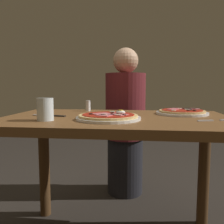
{
  "coord_description": "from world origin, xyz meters",
  "views": [
    {
      "loc": [
        0.12,
        -1.21,
        0.88
      ],
      "look_at": [
        -0.02,
        -0.05,
        0.75
      ],
      "focal_mm": 38.56,
      "sensor_mm": 36.0,
      "label": 1
    }
  ],
  "objects_px": {
    "pizza_foreground": "(109,117)",
    "pizza_across_left": "(182,112)",
    "water_glass_near": "(45,111)",
    "fork": "(211,120)",
    "dining_table": "(116,141)",
    "diner_person": "(125,125)",
    "salt_shaker": "(88,106)",
    "knife": "(51,115)"
  },
  "relations": [
    {
      "from": "pizza_foreground",
      "to": "pizza_across_left",
      "type": "bearing_deg",
      "value": 34.03
    },
    {
      "from": "water_glass_near",
      "to": "fork",
      "type": "bearing_deg",
      "value": 5.59
    },
    {
      "from": "dining_table",
      "to": "pizza_across_left",
      "type": "bearing_deg",
      "value": 24.13
    },
    {
      "from": "pizza_across_left",
      "to": "diner_person",
      "type": "bearing_deg",
      "value": 122.57
    },
    {
      "from": "pizza_across_left",
      "to": "salt_shaker",
      "type": "xyz_separation_m",
      "value": [
        -0.56,
        0.11,
        0.02
      ]
    },
    {
      "from": "fork",
      "to": "diner_person",
      "type": "relative_size",
      "value": 0.13
    },
    {
      "from": "pizza_foreground",
      "to": "fork",
      "type": "relative_size",
      "value": 1.98
    },
    {
      "from": "dining_table",
      "to": "salt_shaker",
      "type": "bearing_deg",
      "value": 127.93
    },
    {
      "from": "pizza_across_left",
      "to": "knife",
      "type": "distance_m",
      "value": 0.72
    },
    {
      "from": "pizza_foreground",
      "to": "water_glass_near",
      "type": "bearing_deg",
      "value": -166.09
    },
    {
      "from": "fork",
      "to": "salt_shaker",
      "type": "xyz_separation_m",
      "value": [
        -0.65,
        0.36,
        0.03
      ]
    },
    {
      "from": "diner_person",
      "to": "water_glass_near",
      "type": "bearing_deg",
      "value": 70.91
    },
    {
      "from": "dining_table",
      "to": "pizza_across_left",
      "type": "xyz_separation_m",
      "value": [
        0.35,
        0.16,
        0.14
      ]
    },
    {
      "from": "pizza_foreground",
      "to": "knife",
      "type": "relative_size",
      "value": 1.58
    },
    {
      "from": "fork",
      "to": "salt_shaker",
      "type": "bearing_deg",
      "value": 150.78
    },
    {
      "from": "dining_table",
      "to": "diner_person",
      "type": "bearing_deg",
      "value": 90.29
    },
    {
      "from": "dining_table",
      "to": "fork",
      "type": "bearing_deg",
      "value": -12.31
    },
    {
      "from": "knife",
      "to": "diner_person",
      "type": "bearing_deg",
      "value": 64.9
    },
    {
      "from": "diner_person",
      "to": "fork",
      "type": "bearing_deg",
      "value": 118.57
    },
    {
      "from": "water_glass_near",
      "to": "knife",
      "type": "xyz_separation_m",
      "value": [
        -0.03,
        0.16,
        -0.04
      ]
    },
    {
      "from": "diner_person",
      "to": "salt_shaker",
      "type": "bearing_deg",
      "value": 65.77
    },
    {
      "from": "pizza_foreground",
      "to": "knife",
      "type": "xyz_separation_m",
      "value": [
        -0.32,
        0.09,
        -0.01
      ]
    },
    {
      "from": "knife",
      "to": "diner_person",
      "type": "height_order",
      "value": "diner_person"
    },
    {
      "from": "dining_table",
      "to": "pizza_across_left",
      "type": "distance_m",
      "value": 0.41
    },
    {
      "from": "dining_table",
      "to": "pizza_foreground",
      "type": "xyz_separation_m",
      "value": [
        -0.03,
        -0.1,
        0.14
      ]
    },
    {
      "from": "pizza_foreground",
      "to": "diner_person",
      "type": "xyz_separation_m",
      "value": [
        0.02,
        0.82,
        -0.18
      ]
    },
    {
      "from": "fork",
      "to": "salt_shaker",
      "type": "distance_m",
      "value": 0.74
    },
    {
      "from": "dining_table",
      "to": "salt_shaker",
      "type": "xyz_separation_m",
      "value": [
        -0.21,
        0.27,
        0.16
      ]
    },
    {
      "from": "water_glass_near",
      "to": "fork",
      "type": "distance_m",
      "value": 0.75
    },
    {
      "from": "pizza_across_left",
      "to": "water_glass_near",
      "type": "distance_m",
      "value": 0.74
    },
    {
      "from": "pizza_foreground",
      "to": "salt_shaker",
      "type": "xyz_separation_m",
      "value": [
        -0.18,
        0.36,
        0.02
      ]
    },
    {
      "from": "salt_shaker",
      "to": "fork",
      "type": "bearing_deg",
      "value": -29.22
    },
    {
      "from": "dining_table",
      "to": "water_glass_near",
      "type": "relative_size",
      "value": 11.19
    },
    {
      "from": "fork",
      "to": "salt_shaker",
      "type": "height_order",
      "value": "salt_shaker"
    },
    {
      "from": "water_glass_near",
      "to": "pizza_foreground",
      "type": "bearing_deg",
      "value": 13.91
    },
    {
      "from": "pizza_across_left",
      "to": "fork",
      "type": "xyz_separation_m",
      "value": [
        0.09,
        -0.25,
        -0.01
      ]
    },
    {
      "from": "dining_table",
      "to": "salt_shaker",
      "type": "distance_m",
      "value": 0.37
    },
    {
      "from": "fork",
      "to": "knife",
      "type": "bearing_deg",
      "value": 173.71
    },
    {
      "from": "water_glass_near",
      "to": "diner_person",
      "type": "xyz_separation_m",
      "value": [
        0.31,
        0.89,
        -0.21
      ]
    },
    {
      "from": "dining_table",
      "to": "diner_person",
      "type": "xyz_separation_m",
      "value": [
        -0.0,
        0.72,
        -0.04
      ]
    },
    {
      "from": "diner_person",
      "to": "dining_table",
      "type": "bearing_deg",
      "value": 90.29
    },
    {
      "from": "fork",
      "to": "knife",
      "type": "distance_m",
      "value": 0.79
    }
  ]
}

